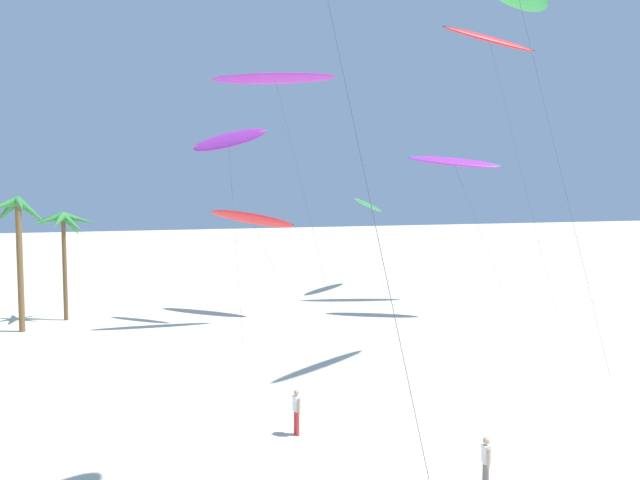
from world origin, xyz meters
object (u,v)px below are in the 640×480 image
Objects in this scene: flying_kite_1 at (369,205)px; person_foreground_walker at (297,410)px; palm_tree_3 at (18,223)px; flying_kite_3 at (275,78)px; flying_kite_10 at (228,140)px; flying_kite_7 at (454,162)px; flying_kite_8 at (489,39)px; person_near_left at (486,462)px; flying_kite_2 at (251,218)px; palm_tree_2 at (63,227)px.

person_foreground_walker is at bearing -117.89° from flying_kite_1.
flying_kite_3 reaches higher than palm_tree_3.
flying_kite_10 is at bearing -145.78° from flying_kite_1.
flying_kite_8 is (5.57, 4.33, 9.77)m from flying_kite_7.
palm_tree_3 is 5.08× the size of person_near_left.
person_near_left is at bearing -57.46° from person_foreground_walker.
flying_kite_2 reaches higher than person_foreground_walker.
palm_tree_3 is 18.48m from flying_kite_3.
flying_kite_1 is at bearing 62.11° from person_foreground_walker.
flying_kite_10 reaches higher than flying_kite_7.
palm_tree_2 is 0.34× the size of flying_kite_8.
flying_kite_8 is at bearing 37.84° from flying_kite_7.
person_foreground_walker is at bearing -70.69° from palm_tree_2.
flying_kite_2 is 0.36× the size of flying_kite_8.
flying_kite_1 is at bearing 124.68° from flying_kite_8.
person_near_left is at bearing -118.79° from flying_kite_7.
person_foreground_walker is (-3.84, -23.45, -5.99)m from flying_kite_2.
flying_kite_1 is (27.70, 8.72, 0.68)m from palm_tree_3.
flying_kite_1 is 0.93× the size of flying_kite_7.
flying_kite_8 reaches higher than flying_kite_7.
flying_kite_1 is 39.70m from person_near_left.
palm_tree_3 is 36.61m from flying_kite_8.
person_foreground_walker is (8.86, -25.28, -5.54)m from palm_tree_2.
flying_kite_7 reaches higher than flying_kite_2.
palm_tree_2 is 4.43× the size of person_foreground_walker.
flying_kite_1 reaches higher than palm_tree_2.
person_foreground_walker is (-22.58, -21.95, -19.77)m from flying_kite_8.
palm_tree_3 reaches higher than flying_kite_1.
flying_kite_10 is (10.65, -4.26, 5.83)m from palm_tree_2.
flying_kite_7 is 12.05m from flying_kite_8.
flying_kite_8 reaches higher than person_foreground_walker.
flying_kite_3 is at bearing -132.87° from flying_kite_1.
person_near_left is (3.94, -6.17, -0.00)m from person_foreground_walker.
flying_kite_8 reaches higher than palm_tree_3.
flying_kite_8 is 37.19m from person_foreground_walker.
flying_kite_8 reaches higher than flying_kite_10.
flying_kite_2 is 0.67× the size of flying_kite_7.
person_near_left is (-13.08, -23.79, -10.00)m from flying_kite_7.
palm_tree_3 is at bearing 174.80° from flying_kite_10.
flying_kite_2 is 14.95m from flying_kite_7.
flying_kite_3 is 9.82× the size of person_foreground_walker.
palm_tree_3 is 14.23m from flying_kite_10.
person_foreground_walker reaches higher than person_near_left.
flying_kite_10 is at bearing -21.82° from palm_tree_2.
palm_tree_2 is 0.69× the size of flying_kite_1.
flying_kite_2 reaches higher than palm_tree_2.
flying_kite_8 is at bearing 56.45° from person_near_left.
flying_kite_8 is at bearing 2.58° from flying_kite_10.
palm_tree_2 is 3.97m from palm_tree_3.
flying_kite_3 is at bearing 179.28° from flying_kite_7.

